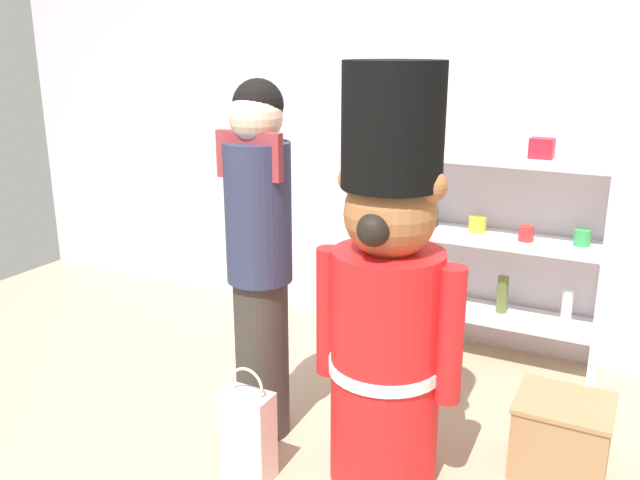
{
  "coord_description": "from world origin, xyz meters",
  "views": [
    {
      "loc": [
        1.26,
        -1.65,
        1.77
      ],
      "look_at": [
        0.06,
        0.68,
        1.0
      ],
      "focal_mm": 37.2,
      "sensor_mm": 36.0,
      "label": 1
    }
  ],
  "objects_px": {
    "merchandise_shelf": "(474,232)",
    "shopping_bag": "(248,434)",
    "teddy_bear_guard": "(388,300)",
    "display_crate": "(561,436)",
    "person_shopper": "(259,252)"
  },
  "relations": [
    {
      "from": "merchandise_shelf",
      "to": "shopping_bag",
      "type": "distance_m",
      "value": 1.77
    },
    {
      "from": "merchandise_shelf",
      "to": "display_crate",
      "type": "relative_size",
      "value": 3.84
    },
    {
      "from": "person_shopper",
      "to": "shopping_bag",
      "type": "distance_m",
      "value": 0.78
    },
    {
      "from": "person_shopper",
      "to": "display_crate",
      "type": "relative_size",
      "value": 4.18
    },
    {
      "from": "shopping_bag",
      "to": "display_crate",
      "type": "bearing_deg",
      "value": 29.06
    },
    {
      "from": "merchandise_shelf",
      "to": "person_shopper",
      "type": "height_order",
      "value": "person_shopper"
    },
    {
      "from": "person_shopper",
      "to": "merchandise_shelf",
      "type": "bearing_deg",
      "value": 63.45
    },
    {
      "from": "display_crate",
      "to": "person_shopper",
      "type": "bearing_deg",
      "value": -166.41
    },
    {
      "from": "person_shopper",
      "to": "shopping_bag",
      "type": "bearing_deg",
      "value": -68.15
    },
    {
      "from": "teddy_bear_guard",
      "to": "shopping_bag",
      "type": "relative_size",
      "value": 3.35
    },
    {
      "from": "person_shopper",
      "to": "shopping_bag",
      "type": "relative_size",
      "value": 3.2
    },
    {
      "from": "person_shopper",
      "to": "shopping_bag",
      "type": "height_order",
      "value": "person_shopper"
    },
    {
      "from": "person_shopper",
      "to": "display_crate",
      "type": "distance_m",
      "value": 1.52
    },
    {
      "from": "teddy_bear_guard",
      "to": "shopping_bag",
      "type": "distance_m",
      "value": 0.83
    },
    {
      "from": "teddy_bear_guard",
      "to": "display_crate",
      "type": "xyz_separation_m",
      "value": [
        0.67,
        0.37,
        -0.64
      ]
    }
  ]
}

